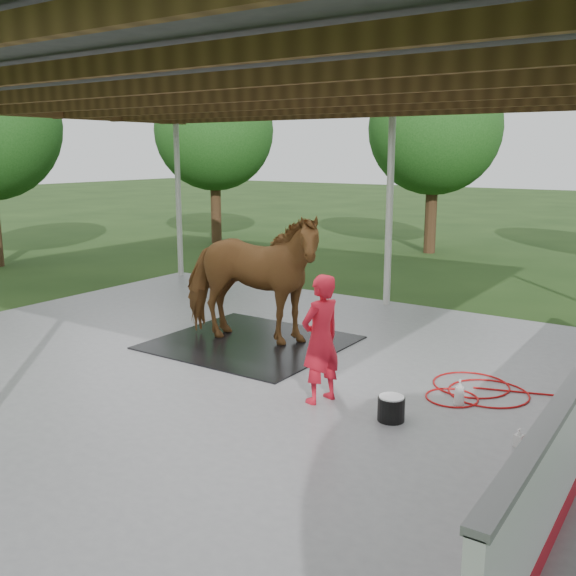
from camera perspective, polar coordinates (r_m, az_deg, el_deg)
The scene contains 11 objects.
ground at distance 9.41m, azimuth -3.76°, elevation -7.31°, with size 100.00×100.00×0.00m, color #1E3814.
concrete_slab at distance 9.40m, azimuth -3.77°, elevation -7.16°, with size 12.00×10.00×0.05m, color slate.
pavilion_structure at distance 8.92m, azimuth -4.13°, elevation 17.50°, with size 12.60×10.60×4.05m.
tree_belt at distance 9.46m, azimuth 0.88°, elevation 16.13°, with size 28.00×28.00×5.80m.
rubber_mat at distance 10.52m, azimuth -3.35°, elevation -4.85°, with size 2.87×2.69×0.02m, color black.
horse at distance 10.26m, azimuth -3.42°, elevation 0.88°, with size 1.14×2.51×2.12m, color brown.
handler at distance 7.90m, azimuth 2.92°, elevation -4.55°, with size 0.59×0.39×1.62m, color red.
wash_bucket at distance 7.65m, azimuth 9.16°, elevation -10.48°, with size 0.32×0.32×0.30m.
soap_bottle_a at distance 8.24m, azimuth 14.99°, elevation -8.97°, with size 0.13×0.13×0.33m, color silver.
soap_bottle_b at distance 7.37m, azimuth 19.84°, elevation -12.40°, with size 0.09×0.09×0.20m, color #338CD8.
hose_coil at distance 8.81m, azimuth 16.35°, elevation -8.72°, with size 1.99×1.43×0.02m.
Camera 1 is at (5.46, -7.00, 3.11)m, focal length 40.00 mm.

